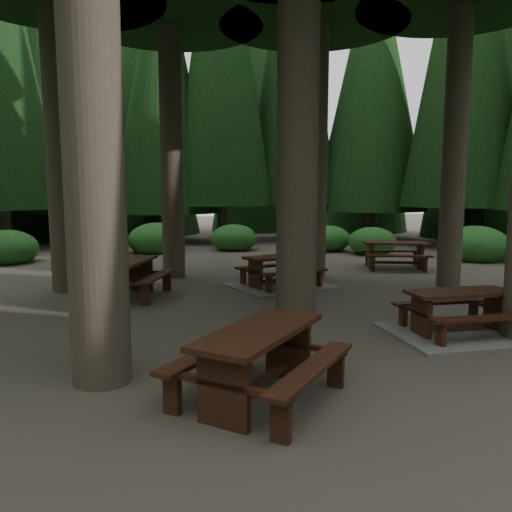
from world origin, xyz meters
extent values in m
plane|color=#4A443C|center=(0.00, 0.00, 0.00)|extent=(80.00, 80.00, 0.00)
cube|color=gray|center=(3.08, -2.06, 0.03)|extent=(2.34, 1.94, 0.05)
cube|color=#371E10|center=(3.08, -2.06, 0.76)|extent=(1.83, 0.73, 0.06)
cube|color=#371E10|center=(3.08, -1.46, 0.45)|extent=(1.82, 0.27, 0.05)
cube|color=#371E10|center=(3.09, -2.67, 0.45)|extent=(1.82, 0.27, 0.05)
cube|color=#371E10|center=(2.35, -2.07, 0.36)|extent=(0.09, 0.56, 0.73)
cube|color=#371E10|center=(2.35, -2.07, 0.42)|extent=(0.10, 1.47, 0.06)
cube|color=#371E10|center=(3.81, -2.06, 0.36)|extent=(0.09, 0.56, 0.73)
cube|color=#371E10|center=(3.81, -2.06, 0.42)|extent=(0.10, 1.47, 0.06)
cube|color=#371E10|center=(3.08, -2.06, 0.18)|extent=(1.52, 0.10, 0.08)
cube|color=#371E10|center=(-2.68, 2.38, 0.85)|extent=(1.40, 2.18, 0.07)
cube|color=#371E10|center=(-3.32, 2.60, 0.51)|extent=(0.92, 2.01, 0.06)
cube|color=#371E10|center=(-2.04, 2.16, 0.51)|extent=(0.92, 2.01, 0.06)
cube|color=#371E10|center=(-2.94, 1.61, 0.41)|extent=(0.62, 0.29, 0.81)
cube|color=#371E10|center=(-2.94, 1.61, 0.47)|extent=(1.58, 0.61, 0.07)
cube|color=#371E10|center=(-2.42, 3.15, 0.41)|extent=(0.62, 0.29, 0.81)
cube|color=#371E10|center=(-2.42, 3.15, 0.47)|extent=(1.58, 0.61, 0.07)
cube|color=#371E10|center=(-2.68, 2.38, 0.20)|extent=(0.63, 1.63, 0.09)
cube|color=gray|center=(1.16, 2.84, 0.03)|extent=(2.97, 2.71, 0.05)
cube|color=#371E10|center=(1.16, 2.84, 0.80)|extent=(2.05, 1.33, 0.06)
cube|color=#371E10|center=(0.95, 3.45, 0.48)|extent=(1.90, 0.88, 0.05)
cube|color=#371E10|center=(1.37, 2.24, 0.48)|extent=(1.90, 0.88, 0.05)
cube|color=#371E10|center=(0.43, 2.59, 0.38)|extent=(0.27, 0.58, 0.77)
cube|color=#371E10|center=(0.43, 2.59, 0.45)|extent=(0.58, 1.48, 0.06)
cube|color=#371E10|center=(1.88, 3.09, 0.38)|extent=(0.27, 0.58, 0.77)
cube|color=#371E10|center=(1.88, 3.09, 0.45)|extent=(0.58, 1.48, 0.06)
cube|color=#371E10|center=(1.16, 2.84, 0.19)|extent=(1.54, 0.60, 0.09)
cube|color=#371E10|center=(5.58, 5.11, 0.83)|extent=(2.13, 1.30, 0.07)
cube|color=#371E10|center=(5.76, 5.75, 0.50)|extent=(1.99, 0.82, 0.06)
cube|color=#371E10|center=(5.39, 4.47, 0.50)|extent=(1.99, 0.82, 0.06)
cube|color=#371E10|center=(4.81, 5.33, 0.40)|extent=(0.25, 0.61, 0.80)
cube|color=#371E10|center=(4.81, 5.33, 0.47)|extent=(0.53, 1.57, 0.07)
cube|color=#371E10|center=(6.34, 4.89, 0.40)|extent=(0.25, 0.61, 0.80)
cube|color=#371E10|center=(6.34, 4.89, 0.47)|extent=(0.53, 1.57, 0.07)
cube|color=#371E10|center=(5.58, 5.11, 0.20)|extent=(1.62, 0.55, 0.09)
cube|color=#371E10|center=(-0.89, -4.00, 0.85)|extent=(1.92, 2.06, 0.07)
cube|color=#371E10|center=(-1.41, -3.56, 0.51)|extent=(1.53, 1.73, 0.06)
cube|color=#371E10|center=(-0.38, -4.44, 0.51)|extent=(1.53, 1.73, 0.06)
cube|color=#371E10|center=(-1.42, -4.62, 0.41)|extent=(0.53, 0.47, 0.81)
cube|color=#371E10|center=(-1.42, -4.62, 0.47)|extent=(1.31, 1.13, 0.07)
cube|color=#371E10|center=(-0.37, -3.38, 0.41)|extent=(0.53, 0.47, 0.81)
cube|color=#371E10|center=(-0.37, -3.38, 0.47)|extent=(1.31, 1.13, 0.07)
cube|color=#371E10|center=(-0.89, -4.00, 0.20)|extent=(1.17, 1.35, 0.09)
ellipsoid|color=#235A1F|center=(9.44, 6.45, 0.40)|extent=(2.42, 2.42, 1.49)
ellipsoid|color=#235A1F|center=(6.43, 8.69, 0.40)|extent=(1.90, 1.90, 1.17)
ellipsoid|color=#235A1F|center=(5.14, 10.17, 0.40)|extent=(1.84, 1.84, 1.13)
ellipsoid|color=#235A1F|center=(1.30, 11.25, 0.40)|extent=(1.95, 1.95, 1.20)
ellipsoid|color=#235A1F|center=(-1.94, 11.21, 0.40)|extent=(2.31, 2.31, 1.42)
ellipsoid|color=#235A1F|center=(-4.09, 10.56, 0.40)|extent=(1.93, 1.93, 1.19)
ellipsoid|color=#235A1F|center=(-7.11, 9.06, 0.40)|extent=(2.15, 2.15, 1.32)
cone|color=black|center=(11.40, 10.41, 9.94)|extent=(5.25, 5.25, 16.27)
cone|color=black|center=(8.89, 14.45, 8.24)|extent=(5.73, 5.73, 13.48)
cone|color=black|center=(4.92, 15.39, 10.17)|extent=(4.80, 4.80, 16.65)
cone|color=black|center=(1.31, 14.75, 9.92)|extent=(4.97, 4.97, 16.24)
cone|color=black|center=(-1.44, 15.36, 7.89)|extent=(5.17, 5.17, 12.91)
cone|color=black|center=(-6.57, 16.72, 8.10)|extent=(5.82, 5.82, 13.26)
cone|color=black|center=(15.32, 14.22, 11.76)|extent=(6.32, 6.32, 23.52)
cone|color=black|center=(11.00, 19.74, 9.51)|extent=(5.26, 5.26, 19.02)
cone|color=black|center=(4.25, 21.60, 8.07)|extent=(5.34, 5.34, 16.14)
cone|color=black|center=(-2.52, 20.86, 8.43)|extent=(6.57, 6.57, 16.86)
cone|color=black|center=(-9.02, 19.44, 10.12)|extent=(6.13, 6.13, 20.24)
camera|label=1|loc=(-2.11, -9.62, 2.50)|focal=35.00mm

